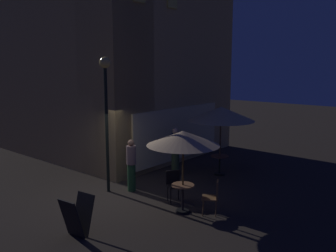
{
  "coord_description": "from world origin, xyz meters",
  "views": [
    {
      "loc": [
        -7.11,
        -8.05,
        3.99
      ],
      "look_at": [
        1.91,
        -0.53,
        2.01
      ],
      "focal_mm": 38.81,
      "sensor_mm": 36.0,
      "label": 1
    }
  ],
  "objects_px": {
    "menu_sandwich_board": "(77,216)",
    "cafe_chair_0": "(174,183)",
    "patron_standing_1": "(175,151)",
    "cafe_chair_1": "(214,195)",
    "patron_standing_0": "(131,165)",
    "street_lamp_near_corner": "(106,96)",
    "patio_umbrella_0": "(183,139)",
    "cafe_table_0": "(183,194)",
    "cafe_table_1": "(220,162)",
    "patio_umbrella_1": "(221,114)"
  },
  "relations": [
    {
      "from": "menu_sandwich_board",
      "to": "cafe_chair_0",
      "type": "relative_size",
      "value": 1.05
    },
    {
      "from": "patron_standing_1",
      "to": "cafe_chair_0",
      "type": "bearing_deg",
      "value": 136.25
    },
    {
      "from": "cafe_chair_1",
      "to": "cafe_chair_0",
      "type": "bearing_deg",
      "value": -32.53
    },
    {
      "from": "patron_standing_0",
      "to": "street_lamp_near_corner",
      "type": "bearing_deg",
      "value": 75.59
    },
    {
      "from": "cafe_chair_1",
      "to": "patron_standing_1",
      "type": "height_order",
      "value": "patron_standing_1"
    },
    {
      "from": "patio_umbrella_0",
      "to": "patron_standing_0",
      "type": "relative_size",
      "value": 1.35
    },
    {
      "from": "patio_umbrella_0",
      "to": "patron_standing_0",
      "type": "height_order",
      "value": "patio_umbrella_0"
    },
    {
      "from": "patron_standing_0",
      "to": "patio_umbrella_0",
      "type": "bearing_deg",
      "value": -156.78
    },
    {
      "from": "cafe_chair_0",
      "to": "patron_standing_0",
      "type": "distance_m",
      "value": 1.63
    },
    {
      "from": "cafe_table_0",
      "to": "patio_umbrella_0",
      "type": "xyz_separation_m",
      "value": [
        0.0,
        0.0,
        1.54
      ]
    },
    {
      "from": "cafe_table_0",
      "to": "cafe_table_1",
      "type": "bearing_deg",
      "value": 16.38
    },
    {
      "from": "patio_umbrella_0",
      "to": "patron_standing_0",
      "type": "xyz_separation_m",
      "value": [
        0.31,
        2.3,
        -1.21
      ]
    },
    {
      "from": "patio_umbrella_1",
      "to": "cafe_chair_1",
      "type": "height_order",
      "value": "patio_umbrella_1"
    },
    {
      "from": "street_lamp_near_corner",
      "to": "patio_umbrella_0",
      "type": "distance_m",
      "value": 3.0
    },
    {
      "from": "cafe_table_1",
      "to": "cafe_chair_0",
      "type": "relative_size",
      "value": 0.79
    },
    {
      "from": "patio_umbrella_1",
      "to": "cafe_chair_0",
      "type": "relative_size",
      "value": 2.76
    },
    {
      "from": "menu_sandwich_board",
      "to": "patio_umbrella_1",
      "type": "distance_m",
      "value": 6.56
    },
    {
      "from": "street_lamp_near_corner",
      "to": "cafe_chair_1",
      "type": "height_order",
      "value": "street_lamp_near_corner"
    },
    {
      "from": "patio_umbrella_0",
      "to": "patron_standing_1",
      "type": "xyz_separation_m",
      "value": [
        2.5,
        2.26,
        -1.16
      ]
    },
    {
      "from": "patron_standing_0",
      "to": "menu_sandwich_board",
      "type": "bearing_deg",
      "value": 143.75
    },
    {
      "from": "patron_standing_1",
      "to": "patio_umbrella_1",
      "type": "bearing_deg",
      "value": -128.98
    },
    {
      "from": "cafe_table_1",
      "to": "cafe_table_0",
      "type": "bearing_deg",
      "value": -163.62
    },
    {
      "from": "patio_umbrella_1",
      "to": "patron_standing_0",
      "type": "xyz_separation_m",
      "value": [
        -3.29,
        1.24,
        -1.41
      ]
    },
    {
      "from": "cafe_chair_0",
      "to": "patron_standing_1",
      "type": "height_order",
      "value": "patron_standing_1"
    },
    {
      "from": "cafe_table_1",
      "to": "patron_standing_0",
      "type": "relative_size",
      "value": 0.43
    },
    {
      "from": "patio_umbrella_1",
      "to": "cafe_chair_0",
      "type": "bearing_deg",
      "value": -173.46
    },
    {
      "from": "cafe_chair_0",
      "to": "patron_standing_1",
      "type": "bearing_deg",
      "value": 162.15
    },
    {
      "from": "cafe_chair_0",
      "to": "patron_standing_0",
      "type": "height_order",
      "value": "patron_standing_0"
    },
    {
      "from": "menu_sandwich_board",
      "to": "patio_umbrella_0",
      "type": "height_order",
      "value": "patio_umbrella_0"
    },
    {
      "from": "street_lamp_near_corner",
      "to": "patron_standing_1",
      "type": "distance_m",
      "value": 3.51
    },
    {
      "from": "cafe_table_0",
      "to": "cafe_table_1",
      "type": "height_order",
      "value": "cafe_table_0"
    },
    {
      "from": "street_lamp_near_corner",
      "to": "patio_umbrella_0",
      "type": "bearing_deg",
      "value": -85.79
    },
    {
      "from": "cafe_table_0",
      "to": "patron_standing_0",
      "type": "xyz_separation_m",
      "value": [
        0.31,
        2.3,
        0.33
      ]
    },
    {
      "from": "street_lamp_near_corner",
      "to": "cafe_chair_0",
      "type": "distance_m",
      "value": 3.34
    },
    {
      "from": "menu_sandwich_board",
      "to": "cafe_chair_0",
      "type": "xyz_separation_m",
      "value": [
        3.19,
        -0.33,
        0.07
      ]
    },
    {
      "from": "cafe_chair_0",
      "to": "cafe_chair_1",
      "type": "xyz_separation_m",
      "value": [
        -0.07,
        -1.42,
        -0.01
      ]
    },
    {
      "from": "menu_sandwich_board",
      "to": "street_lamp_near_corner",
      "type": "bearing_deg",
      "value": 29.68
    },
    {
      "from": "menu_sandwich_board",
      "to": "cafe_table_1",
      "type": "bearing_deg",
      "value": -5.76
    },
    {
      "from": "cafe_chair_0",
      "to": "patron_standing_0",
      "type": "xyz_separation_m",
      "value": [
        -0.17,
        1.6,
        0.29
      ]
    },
    {
      "from": "cafe_table_0",
      "to": "cafe_table_1",
      "type": "distance_m",
      "value": 3.75
    },
    {
      "from": "cafe_table_0",
      "to": "menu_sandwich_board",
      "type": "bearing_deg",
      "value": 159.19
    },
    {
      "from": "street_lamp_near_corner",
      "to": "cafe_chair_1",
      "type": "xyz_separation_m",
      "value": [
        0.62,
        -3.55,
        -2.49
      ]
    },
    {
      "from": "cafe_table_0",
      "to": "patio_umbrella_0",
      "type": "relative_size",
      "value": 0.35
    },
    {
      "from": "street_lamp_near_corner",
      "to": "patron_standing_1",
      "type": "bearing_deg",
      "value": -11.82
    },
    {
      "from": "cafe_table_1",
      "to": "patio_umbrella_1",
      "type": "relative_size",
      "value": 0.28
    },
    {
      "from": "menu_sandwich_board",
      "to": "cafe_table_1",
      "type": "xyz_separation_m",
      "value": [
        6.31,
        0.03,
        -0.0
      ]
    },
    {
      "from": "patio_umbrella_0",
      "to": "patio_umbrella_1",
      "type": "distance_m",
      "value": 3.76
    },
    {
      "from": "patio_umbrella_1",
      "to": "patio_umbrella_0",
      "type": "bearing_deg",
      "value": -163.62
    },
    {
      "from": "cafe_chair_0",
      "to": "street_lamp_near_corner",
      "type": "bearing_deg",
      "value": -127.55
    },
    {
      "from": "cafe_table_0",
      "to": "cafe_table_1",
      "type": "xyz_separation_m",
      "value": [
        3.6,
        1.06,
        -0.03
      ]
    }
  ]
}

